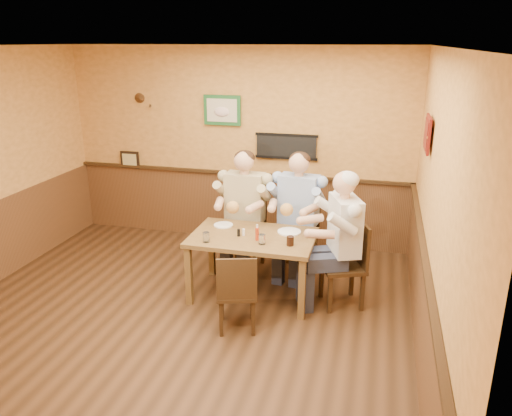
% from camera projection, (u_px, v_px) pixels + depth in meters
% --- Properties ---
extents(room, '(5.02, 5.03, 2.81)m').
position_uv_depth(room, '(183.00, 165.00, 4.90)').
color(room, '#341F0F').
rests_on(room, ground).
extents(dining_table, '(1.40, 0.90, 0.75)m').
position_uv_depth(dining_table, '(253.00, 243.00, 5.69)').
color(dining_table, brown).
rests_on(dining_table, ground).
extents(chair_back_left, '(0.47, 0.47, 0.99)m').
position_uv_depth(chair_back_left, '(245.00, 232.00, 6.46)').
color(chair_back_left, '#382411').
rests_on(chair_back_left, ground).
extents(chair_back_right, '(0.51, 0.51, 0.99)m').
position_uv_depth(chair_back_right, '(298.00, 235.00, 6.36)').
color(chair_back_right, '#382411').
rests_on(chair_back_right, ground).
extents(chair_right_end, '(0.59, 0.59, 0.98)m').
position_uv_depth(chair_right_end, '(343.00, 264.00, 5.54)').
color(chair_right_end, '#382411').
rests_on(chair_right_end, ground).
extents(chair_near_side, '(0.50, 0.50, 0.86)m').
position_uv_depth(chair_near_side, '(237.00, 290.00, 5.09)').
color(chair_near_side, '#382411').
rests_on(chair_near_side, ground).
extents(diner_tan_shirt, '(0.67, 0.67, 1.41)m').
position_uv_depth(diner_tan_shirt, '(245.00, 217.00, 6.39)').
color(diner_tan_shirt, '#C3B486').
rests_on(diner_tan_shirt, ground).
extents(diner_blue_polo, '(0.73, 0.73, 1.41)m').
position_uv_depth(diner_blue_polo, '(298.00, 219.00, 6.29)').
color(diner_blue_polo, '#8BA4D0').
rests_on(diner_blue_polo, ground).
extents(diner_white_elder, '(0.84, 0.84, 1.40)m').
position_uv_depth(diner_white_elder, '(344.00, 247.00, 5.48)').
color(diner_white_elder, silver).
rests_on(diner_white_elder, ground).
extents(water_glass_left, '(0.10, 0.10, 0.11)m').
position_uv_depth(water_glass_left, '(206.00, 237.00, 5.47)').
color(water_glass_left, silver).
rests_on(water_glass_left, dining_table).
extents(water_glass_mid, '(0.09, 0.09, 0.11)m').
position_uv_depth(water_glass_mid, '(262.00, 239.00, 5.41)').
color(water_glass_mid, white).
rests_on(water_glass_mid, dining_table).
extents(cola_tumbler, '(0.09, 0.09, 0.10)m').
position_uv_depth(cola_tumbler, '(290.00, 241.00, 5.38)').
color(cola_tumbler, black).
rests_on(cola_tumbler, dining_table).
extents(hot_sauce_bottle, '(0.05, 0.05, 0.17)m').
position_uv_depth(hot_sauce_bottle, '(257.00, 233.00, 5.50)').
color(hot_sauce_bottle, '#B33213').
rests_on(hot_sauce_bottle, dining_table).
extents(salt_shaker, '(0.04, 0.04, 0.08)m').
position_uv_depth(salt_shaker, '(244.00, 232.00, 5.65)').
color(salt_shaker, white).
rests_on(salt_shaker, dining_table).
extents(pepper_shaker, '(0.04, 0.04, 0.08)m').
position_uv_depth(pepper_shaker, '(239.00, 233.00, 5.63)').
color(pepper_shaker, black).
rests_on(pepper_shaker, dining_table).
extents(plate_far_left, '(0.28, 0.28, 0.02)m').
position_uv_depth(plate_far_left, '(223.00, 225.00, 5.96)').
color(plate_far_left, white).
rests_on(plate_far_left, dining_table).
extents(plate_far_right, '(0.32, 0.32, 0.02)m').
position_uv_depth(plate_far_right, '(289.00, 232.00, 5.75)').
color(plate_far_right, white).
rests_on(plate_far_right, dining_table).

